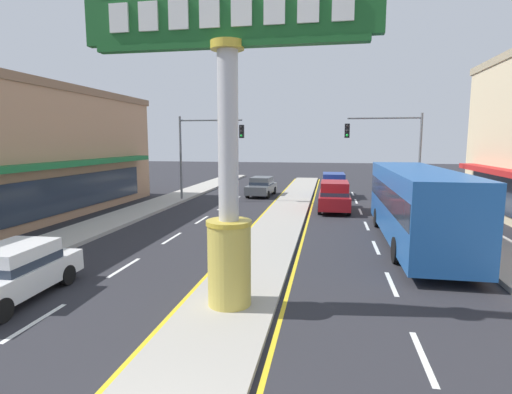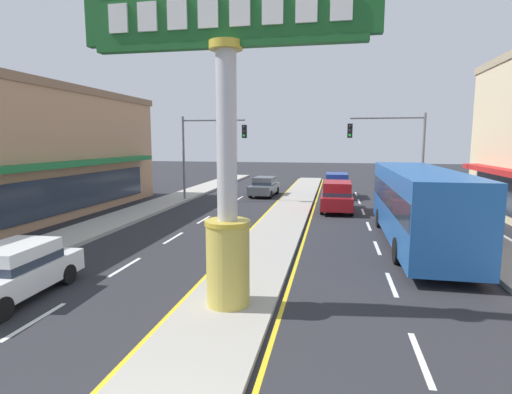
# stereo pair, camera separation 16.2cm
# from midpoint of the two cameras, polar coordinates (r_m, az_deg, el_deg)

# --- Properties ---
(median_strip) EXTENTS (2.45, 52.00, 0.14)m
(median_strip) POSITION_cam_midpoint_polar(r_m,az_deg,el_deg) (22.06, 4.06, -3.49)
(median_strip) COLOR #A39E93
(median_strip) RESTS_ON ground
(sidewalk_left) EXTENTS (2.55, 60.00, 0.18)m
(sidewalk_left) POSITION_cam_midpoint_polar(r_m,az_deg,el_deg) (23.12, -19.63, -3.35)
(sidewalk_left) COLOR #ADA89E
(sidewalk_left) RESTS_ON ground
(sidewalk_right) EXTENTS (2.55, 60.00, 0.18)m
(sidewalk_right) POSITION_cam_midpoint_polar(r_m,az_deg,el_deg) (20.97, 28.92, -5.02)
(sidewalk_right) COLOR #ADA89E
(sidewalk_right) RESTS_ON ground
(lane_markings) EXTENTS (9.19, 52.00, 0.01)m
(lane_markings) POSITION_cam_midpoint_polar(r_m,az_deg,el_deg) (20.76, 3.60, -4.39)
(lane_markings) COLOR silver
(lane_markings) RESTS_ON ground
(district_sign) EXTENTS (7.36, 1.19, 8.13)m
(district_sign) POSITION_cam_midpoint_polar(r_m,az_deg,el_deg) (10.23, -3.72, 8.23)
(district_sign) COLOR gold
(district_sign) RESTS_ON median_strip
(traffic_light_left_side) EXTENTS (4.86, 0.46, 6.20)m
(traffic_light_left_side) POSITION_cam_midpoint_polar(r_m,az_deg,el_deg) (29.50, -6.90, 7.53)
(traffic_light_left_side) COLOR slate
(traffic_light_left_side) RESTS_ON ground
(traffic_light_right_side) EXTENTS (4.86, 0.46, 6.20)m
(traffic_light_right_side) POSITION_cam_midpoint_polar(r_m,az_deg,el_deg) (27.64, 19.22, 7.12)
(traffic_light_right_side) COLOR slate
(traffic_light_right_side) RESTS_ON ground
(sedan_near_right_lane) EXTENTS (2.02, 4.39, 1.53)m
(sedan_near_right_lane) POSITION_cam_midpoint_polar(r_m,az_deg,el_deg) (32.68, 1.33, 1.54)
(sedan_near_right_lane) COLOR #4C5156
(sedan_near_right_lane) RESTS_ON ground
(sedan_far_right_lane) EXTENTS (1.96, 4.36, 1.53)m
(sedan_far_right_lane) POSITION_cam_midpoint_polar(r_m,az_deg,el_deg) (13.41, -30.90, -8.99)
(sedan_far_right_lane) COLOR white
(sedan_far_right_lane) RESTS_ON ground
(suv_near_left_lane) EXTENTS (1.98, 4.60, 1.90)m
(suv_near_left_lane) POSITION_cam_midpoint_polar(r_m,az_deg,el_deg) (25.96, 11.55, 0.15)
(suv_near_left_lane) COLOR maroon
(suv_near_left_lane) RESTS_ON ground
(bus_mid_left_lane) EXTENTS (2.61, 11.21, 3.26)m
(bus_mid_left_lane) POSITION_cam_midpoint_polar(r_m,az_deg,el_deg) (18.40, 22.13, -0.66)
(bus_mid_left_lane) COLOR #1E5199
(bus_mid_left_lane) RESTS_ON ground
(suv_kerb_right) EXTENTS (2.03, 4.63, 1.90)m
(suv_kerb_right) POSITION_cam_midpoint_polar(r_m,az_deg,el_deg) (32.62, 11.47, 1.72)
(suv_kerb_right) COLOR navy
(suv_kerb_right) RESTS_ON ground
(street_bench) EXTENTS (0.48, 1.60, 0.88)m
(street_bench) POSITION_cam_midpoint_polar(r_m,az_deg,el_deg) (16.68, -31.64, -6.38)
(street_bench) COLOR #232328
(street_bench) RESTS_ON sidewalk_left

